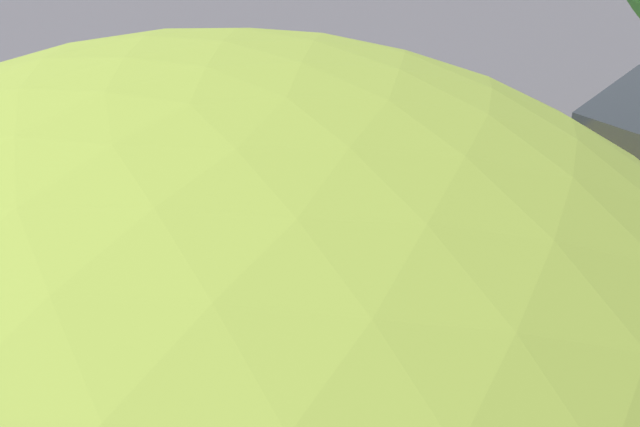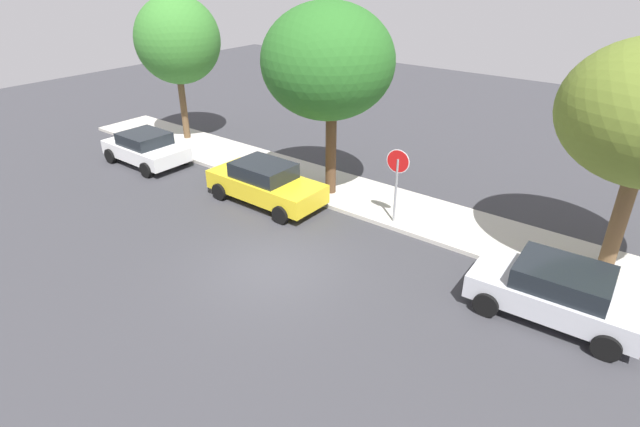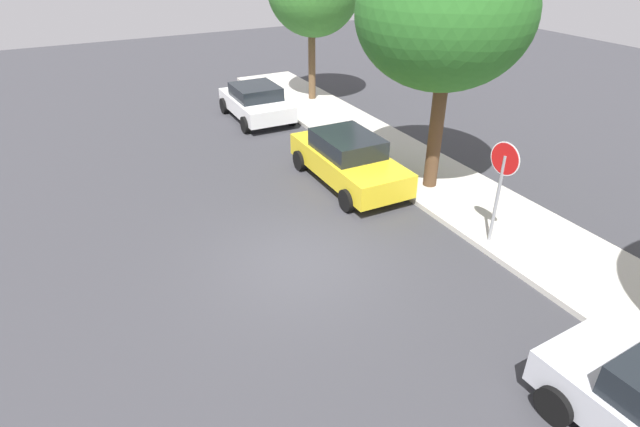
% 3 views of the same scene
% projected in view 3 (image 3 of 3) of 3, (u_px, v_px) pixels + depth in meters
% --- Properties ---
extents(ground_plane, '(60.00, 60.00, 0.00)m').
position_uv_depth(ground_plane, '(303.00, 261.00, 11.69)').
color(ground_plane, '#38383D').
extents(sidewalk_curb, '(32.00, 2.88, 0.14)m').
position_uv_depth(sidewalk_curb, '(479.00, 207.00, 13.83)').
color(sidewalk_curb, beige).
rests_on(sidewalk_curb, ground_plane).
extents(stop_sign, '(0.78, 0.09, 2.69)m').
position_uv_depth(stop_sign, '(501.00, 177.00, 11.38)').
color(stop_sign, gray).
rests_on(stop_sign, ground_plane).
extents(parked_car_yellow, '(4.48, 2.04, 1.52)m').
position_uv_depth(parked_car_yellow, '(348.00, 159.00, 14.94)').
color(parked_car_yellow, yellow).
rests_on(parked_car_yellow, ground_plane).
extents(parked_car_white, '(3.90, 2.14, 1.39)m').
position_uv_depth(parked_car_white, '(256.00, 102.00, 20.06)').
color(parked_car_white, white).
rests_on(parked_car_white, ground_plane).
extents(street_tree_mid_block, '(4.53, 4.53, 6.89)m').
position_uv_depth(street_tree_mid_block, '(444.00, 13.00, 12.51)').
color(street_tree_mid_block, '#513823').
rests_on(street_tree_mid_block, ground_plane).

